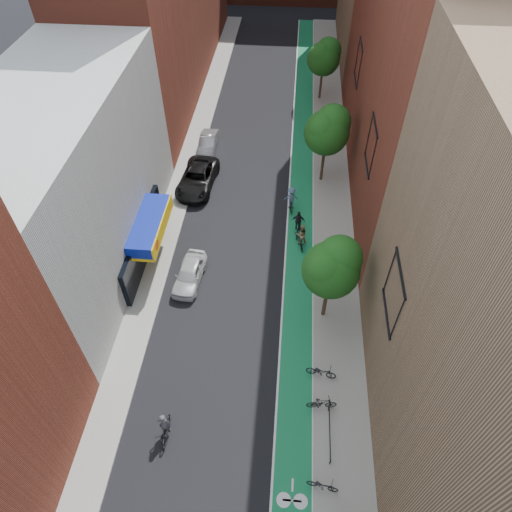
% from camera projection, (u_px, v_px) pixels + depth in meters
% --- Properties ---
extents(ground, '(160.00, 160.00, 0.00)m').
position_uv_depth(ground, '(212.00, 471.00, 22.65)').
color(ground, black).
rests_on(ground, ground).
extents(bike_lane, '(2.00, 68.00, 0.01)m').
position_uv_depth(bike_lane, '(302.00, 165.00, 40.09)').
color(bike_lane, '#14713D').
rests_on(bike_lane, ground).
extents(sidewalk_left, '(2.00, 68.00, 0.15)m').
position_uv_depth(sidewalk_left, '(190.00, 159.00, 40.62)').
color(sidewalk_left, gray).
rests_on(sidewalk_left, ground).
extents(sidewalk_right, '(3.00, 68.00, 0.15)m').
position_uv_depth(sidewalk_right, '(331.00, 166.00, 39.89)').
color(sidewalk_right, gray).
rests_on(sidewalk_right, ground).
extents(building_left_white, '(8.00, 20.00, 12.00)m').
position_uv_depth(building_left_white, '(65.00, 188.00, 28.43)').
color(building_left_white, silver).
rests_on(building_left_white, ground).
extents(building_right_mid_red, '(8.00, 28.00, 22.00)m').
position_uv_depth(building_right_mid_red, '(429.00, 40.00, 31.58)').
color(building_right_mid_red, maroon).
rests_on(building_right_mid_red, ground).
extents(tree_near, '(3.40, 3.36, 6.42)m').
position_uv_depth(tree_near, '(332.00, 266.00, 25.73)').
color(tree_near, '#332619').
rests_on(tree_near, ground).
extents(tree_mid, '(3.55, 3.53, 6.74)m').
position_uv_depth(tree_mid, '(328.00, 129.00, 35.07)').
color(tree_mid, '#332619').
rests_on(tree_mid, ground).
extents(tree_far, '(3.30, 3.25, 6.21)m').
position_uv_depth(tree_far, '(324.00, 56.00, 44.87)').
color(tree_far, '#332619').
rests_on(tree_far, ground).
extents(parked_car_white, '(2.00, 4.21, 1.39)m').
position_uv_depth(parked_car_white, '(189.00, 274.00, 30.60)').
color(parked_car_white, silver).
rests_on(parked_car_white, ground).
extents(parked_car_black, '(3.12, 5.99, 1.61)m').
position_uv_depth(parked_car_black, '(197.00, 178.00, 37.52)').
color(parked_car_black, black).
rests_on(parked_car_black, ground).
extents(parked_car_silver, '(1.44, 4.07, 1.34)m').
position_uv_depth(parked_car_silver, '(208.00, 143.00, 41.28)').
color(parked_car_silver, '#94989C').
rests_on(parked_car_silver, ground).
extents(cyclist_lead, '(0.73, 1.91, 2.03)m').
position_uv_depth(cyclist_lead, '(165.00, 429.00, 23.43)').
color(cyclist_lead, black).
rests_on(cyclist_lead, ground).
extents(cyclist_lane_near, '(0.90, 1.68, 2.00)m').
position_uv_depth(cyclist_lane_near, '(301.00, 238.00, 32.70)').
color(cyclist_lane_near, black).
rests_on(cyclist_lane_near, ground).
extents(cyclist_lane_mid, '(1.03, 1.83, 2.04)m').
position_uv_depth(cyclist_lane_mid, '(298.00, 226.00, 33.70)').
color(cyclist_lane_mid, black).
rests_on(cyclist_lane_mid, ground).
extents(cyclist_lane_far, '(1.19, 1.63, 2.11)m').
position_uv_depth(cyclist_lane_far, '(291.00, 200.00, 35.38)').
color(cyclist_lane_far, black).
rests_on(cyclist_lane_far, ground).
extents(parked_bike_near, '(1.61, 0.79, 0.81)m').
position_uv_depth(parked_bike_near, '(323.00, 485.00, 21.69)').
color(parked_bike_near, black).
rests_on(parked_bike_near, sidewalk_right).
extents(parked_bike_mid, '(1.69, 0.62, 0.99)m').
position_uv_depth(parked_bike_mid, '(322.00, 403.00, 24.40)').
color(parked_bike_mid, black).
rests_on(parked_bike_mid, sidewalk_right).
extents(parked_bike_far, '(1.81, 0.89, 0.91)m').
position_uv_depth(parked_bike_far, '(321.00, 372.00, 25.73)').
color(parked_bike_far, black).
rests_on(parked_bike_far, sidewalk_right).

